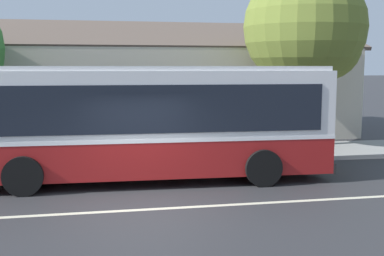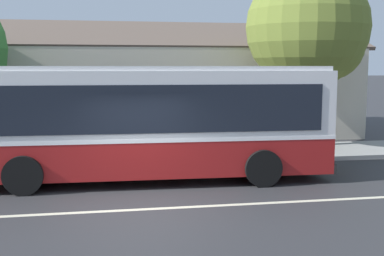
# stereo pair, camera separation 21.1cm
# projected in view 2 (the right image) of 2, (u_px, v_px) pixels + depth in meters

# --- Properties ---
(ground_plane) EXTENTS (300.00, 300.00, 0.00)m
(ground_plane) POSITION_uv_depth(u_px,v_px,m) (142.00, 210.00, 10.76)
(ground_plane) COLOR #2D2D30
(sidewalk_far) EXTENTS (60.00, 3.00, 0.15)m
(sidewalk_far) POSITION_uv_depth(u_px,v_px,m) (129.00, 157.00, 16.62)
(sidewalk_far) COLOR gray
(sidewalk_far) RESTS_ON ground
(lane_divider_stripe) EXTENTS (60.00, 0.16, 0.01)m
(lane_divider_stripe) POSITION_uv_depth(u_px,v_px,m) (142.00, 209.00, 10.76)
(lane_divider_stripe) COLOR beige
(lane_divider_stripe) RESTS_ON ground
(community_building) EXTENTS (25.46, 8.10, 6.34)m
(community_building) POSITION_uv_depth(u_px,v_px,m) (81.00, 90.00, 22.76)
(community_building) COLOR beige
(community_building) RESTS_ON ground
(transit_bus) EXTENTS (10.68, 3.02, 3.19)m
(transit_bus) POSITION_uv_depth(u_px,v_px,m) (139.00, 120.00, 13.40)
(transit_bus) COLOR maroon
(transit_bus) RESTS_ON ground
(street_tree_primary) EXTENTS (4.58, 4.58, 6.94)m
(street_tree_primary) POSITION_uv_depth(u_px,v_px,m) (310.00, 30.00, 17.93)
(street_tree_primary) COLOR #4C3828
(street_tree_primary) RESTS_ON ground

